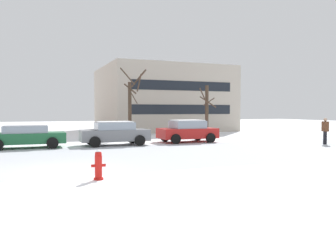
{
  "coord_description": "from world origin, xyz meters",
  "views": [
    {
      "loc": [
        -1.05,
        -12.23,
        2.12
      ],
      "look_at": [
        6.04,
        5.22,
        1.28
      ],
      "focal_mm": 36.9,
      "sensor_mm": 36.0,
      "label": 1
    }
  ],
  "objects_px": {
    "parked_car_red": "(187,131)",
    "parked_car_green": "(26,136)",
    "fire_hydrant": "(98,165)",
    "parked_car_gray": "(115,133)",
    "pedestrian_crossing": "(325,129)"
  },
  "relations": [
    {
      "from": "fire_hydrant",
      "to": "parked_car_green",
      "type": "relative_size",
      "value": 0.21
    },
    {
      "from": "parked_car_green",
      "to": "pedestrian_crossing",
      "type": "xyz_separation_m",
      "value": [
        17.56,
        -4.68,
        0.27
      ]
    },
    {
      "from": "parked_car_gray",
      "to": "pedestrian_crossing",
      "type": "distance_m",
      "value": 13.24
    },
    {
      "from": "fire_hydrant",
      "to": "parked_car_gray",
      "type": "height_order",
      "value": "parked_car_gray"
    },
    {
      "from": "parked_car_gray",
      "to": "parked_car_red",
      "type": "distance_m",
      "value": 5.06
    },
    {
      "from": "parked_car_gray",
      "to": "pedestrian_crossing",
      "type": "xyz_separation_m",
      "value": [
        12.5,
        -4.37,
        0.21
      ]
    },
    {
      "from": "parked_car_green",
      "to": "pedestrian_crossing",
      "type": "relative_size",
      "value": 2.59
    },
    {
      "from": "pedestrian_crossing",
      "to": "parked_car_green",
      "type": "bearing_deg",
      "value": 165.06
    },
    {
      "from": "parked_car_gray",
      "to": "parked_car_red",
      "type": "bearing_deg",
      "value": 3.03
    },
    {
      "from": "parked_car_red",
      "to": "fire_hydrant",
      "type": "bearing_deg",
      "value": -127.19
    },
    {
      "from": "parked_car_green",
      "to": "parked_car_red",
      "type": "distance_m",
      "value": 10.11
    },
    {
      "from": "parked_car_red",
      "to": "pedestrian_crossing",
      "type": "xyz_separation_m",
      "value": [
        7.44,
        -4.64,
        0.2
      ]
    },
    {
      "from": "parked_car_red",
      "to": "pedestrian_crossing",
      "type": "distance_m",
      "value": 8.77
    },
    {
      "from": "fire_hydrant",
      "to": "pedestrian_crossing",
      "type": "height_order",
      "value": "pedestrian_crossing"
    },
    {
      "from": "parked_car_red",
      "to": "parked_car_green",
      "type": "bearing_deg",
      "value": 179.73
    }
  ]
}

